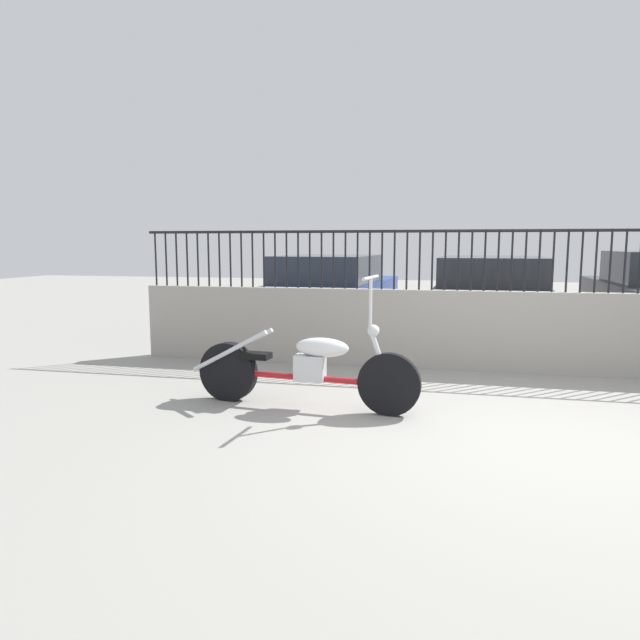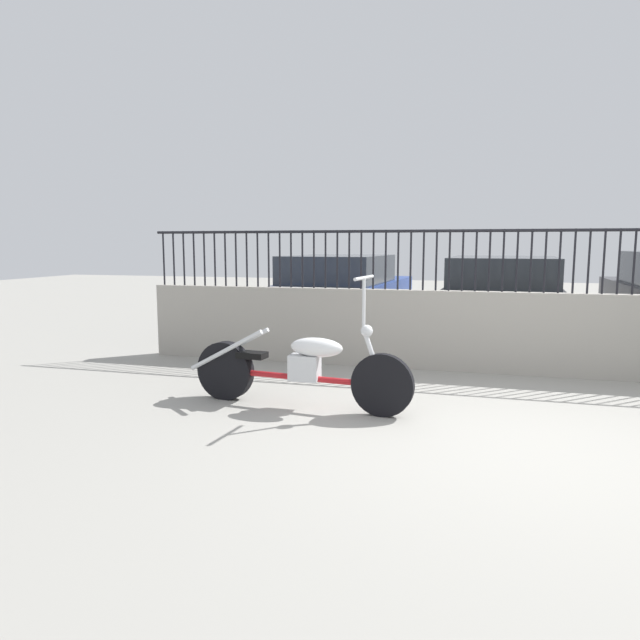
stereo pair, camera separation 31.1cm
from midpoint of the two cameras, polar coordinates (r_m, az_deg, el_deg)
The scene contains 6 objects.
ground_plane at distance 4.84m, azimuth 18.35°, elevation -11.27°, with size 40.00×40.00×0.00m, color gray.
low_wall at distance 7.14m, azimuth 16.55°, elevation -1.13°, with size 9.21×0.18×0.97m.
fence_railing at distance 7.07m, azimuth 16.85°, elevation 6.63°, with size 9.21×0.04×0.73m.
motorcycle_red at distance 5.40m, azimuth -4.17°, elevation -4.79°, with size 2.24×0.54×1.26m.
car_blue at distance 10.12m, azimuth 0.18°, elevation 2.76°, with size 1.98×4.63×1.34m.
car_black at distance 9.59m, azimuth 15.80°, elevation 2.19°, with size 1.98×4.47×1.33m.
Camera 1 is at (-0.66, -4.60, 1.53)m, focal length 32.00 mm.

